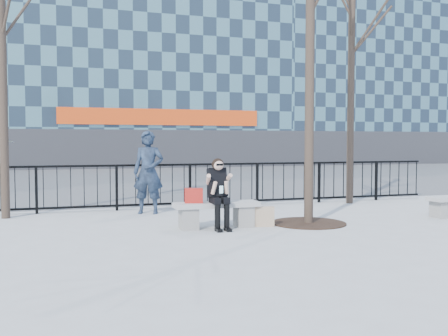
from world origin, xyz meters
name	(u,v)px	position (x,y,z in m)	size (l,w,h in m)	color
ground	(217,228)	(0.00, 0.00, 0.00)	(120.00, 120.00, 0.00)	#9A9995
street_surface	(127,176)	(0.00, 15.00, 0.00)	(60.00, 23.00, 0.01)	#474747
railing	(182,186)	(0.00, 3.00, 0.55)	(14.00, 0.06, 1.10)	black
building_right	(357,36)	(20.00, 27.00, 10.30)	(16.20, 10.20, 20.60)	slate
tree_right	(352,5)	(4.50, 2.60, 5.24)	(2.80, 2.80, 7.00)	black
tree_grate	(308,223)	(1.90, -0.10, 0.01)	(1.50, 1.50, 0.02)	black
bench_main	(217,212)	(0.00, 0.00, 0.30)	(1.65, 0.46, 0.49)	slate
seated_woman	(219,194)	(0.00, -0.16, 0.67)	(0.50, 0.64, 1.34)	black
handbag	(194,196)	(-0.44, 0.02, 0.63)	(0.34, 0.16, 0.28)	#A61B14
shopping_bag	(263,216)	(0.91, -0.13, 0.19)	(0.41, 0.15, 0.39)	tan
standing_man	(148,172)	(-0.95, 2.28, 0.95)	(0.70, 0.46, 1.90)	black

